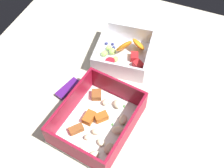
{
  "coord_description": "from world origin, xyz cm",
  "views": [
    {
      "loc": [
        -40.64,
        -15.75,
        61.6
      ],
      "look_at": [
        -1.04,
        0.68,
        4.0
      ],
      "focal_mm": 44.68,
      "sensor_mm": 36.0,
      "label": 1
    }
  ],
  "objects_px": {
    "pasta_container": "(98,121)",
    "fruit_bowl": "(124,53)",
    "paper_cup_liner": "(137,30)",
    "candy_bar": "(68,89)"
  },
  "relations": [
    {
      "from": "candy_bar",
      "to": "paper_cup_liner",
      "type": "xyz_separation_m",
      "value": [
        0.28,
        -0.09,
        0.0
      ]
    },
    {
      "from": "paper_cup_liner",
      "to": "pasta_container",
      "type": "bearing_deg",
      "value": -176.28
    },
    {
      "from": "pasta_container",
      "to": "candy_bar",
      "type": "height_order",
      "value": "pasta_container"
    },
    {
      "from": "pasta_container",
      "to": "fruit_bowl",
      "type": "distance_m",
      "value": 0.23
    },
    {
      "from": "pasta_container",
      "to": "paper_cup_liner",
      "type": "height_order",
      "value": "pasta_container"
    },
    {
      "from": "pasta_container",
      "to": "paper_cup_liner",
      "type": "distance_m",
      "value": 0.34
    },
    {
      "from": "pasta_container",
      "to": "fruit_bowl",
      "type": "relative_size",
      "value": 1.25
    },
    {
      "from": "candy_bar",
      "to": "paper_cup_liner",
      "type": "bearing_deg",
      "value": -18.79
    },
    {
      "from": "fruit_bowl",
      "to": "candy_bar",
      "type": "distance_m",
      "value": 0.19
    },
    {
      "from": "candy_bar",
      "to": "pasta_container",
      "type": "bearing_deg",
      "value": -118.98
    }
  ]
}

